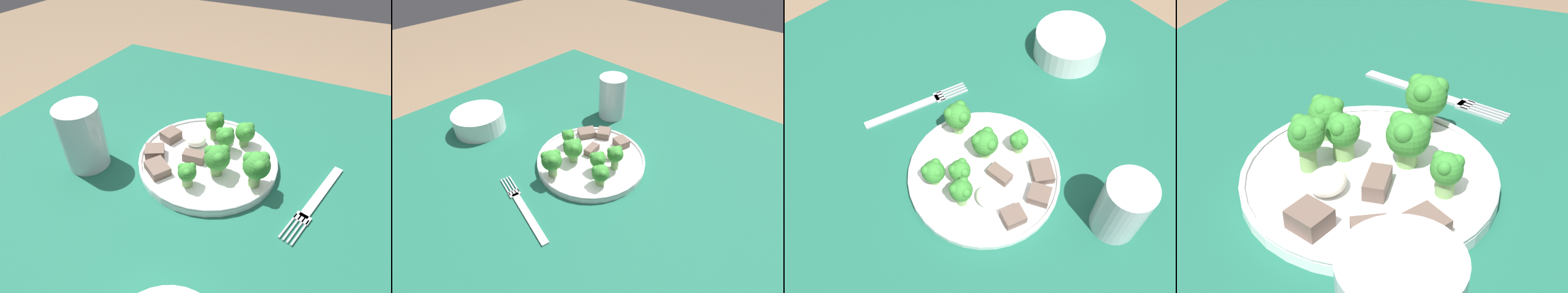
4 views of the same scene
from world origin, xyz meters
TOP-DOWN VIEW (x-y plane):
  - table at (0.00, 0.00)m, footprint 1.08×1.01m
  - dinner_plate at (0.04, -0.05)m, footprint 0.26×0.26m
  - fork at (-0.16, -0.05)m, footprint 0.07×0.21m
  - cream_bowl at (-0.07, 0.27)m, footprint 0.14×0.14m
  - drinking_glass at (0.24, 0.05)m, footprint 0.08×0.08m
  - broccoli_floret_near_rim_left at (-0.01, -0.12)m, footprint 0.04×0.04m
  - broccoli_floret_center_left at (0.01, -0.02)m, footprint 0.05×0.05m
  - broccoli_floret_back_left at (-0.06, -0.03)m, footprint 0.05×0.05m
  - broccoli_floret_front_left at (0.02, -0.09)m, footprint 0.04×0.04m
  - broccoli_floret_center_back at (0.04, 0.03)m, footprint 0.03×0.03m
  - broccoli_floret_mid_cluster at (0.05, -0.12)m, footprint 0.04×0.04m
  - meat_slice_front_slice at (0.06, -0.04)m, footprint 0.04×0.03m
  - meat_slice_middle_slice at (0.13, -0.07)m, footprint 0.04×0.04m
  - meat_slice_rear_slice at (0.10, 0.02)m, footprint 0.06×0.05m
  - meat_slice_edge_slice at (0.13, -0.02)m, footprint 0.05×0.05m
  - sauce_dollop at (0.08, -0.08)m, footprint 0.04×0.04m

SIDE VIEW (x-z plane):
  - table at x=0.00m, z-range 0.27..1.01m
  - fork at x=-0.16m, z-range 0.74..0.74m
  - dinner_plate at x=0.04m, z-range 0.74..0.76m
  - meat_slice_rear_slice at x=0.10m, z-range 0.75..0.77m
  - meat_slice_front_slice at x=0.06m, z-range 0.75..0.77m
  - meat_slice_edge_slice at x=0.13m, z-range 0.75..0.77m
  - meat_slice_middle_slice at x=0.13m, z-range 0.75..0.77m
  - sauce_dollop at x=0.08m, z-range 0.75..0.77m
  - cream_bowl at x=-0.07m, z-range 0.74..0.79m
  - broccoli_floret_center_back at x=0.04m, z-range 0.76..0.80m
  - broccoli_floret_near_rim_left at x=-0.01m, z-range 0.76..0.81m
  - broccoli_floret_front_left at x=0.02m, z-range 0.76..0.81m
  - broccoli_floret_center_left at x=0.01m, z-range 0.76..0.82m
  - broccoli_floret_mid_cluster at x=0.05m, z-range 0.76..0.82m
  - drinking_glass at x=0.24m, z-range 0.73..0.86m
  - broccoli_floret_back_left at x=-0.06m, z-range 0.76..0.83m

